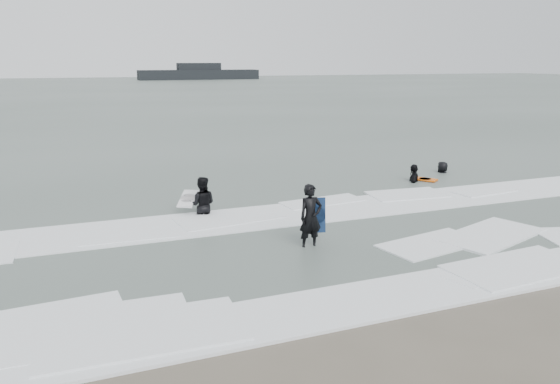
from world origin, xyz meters
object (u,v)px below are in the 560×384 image
object	(u,v)px
surfer_centre	(310,249)
surfer_right_near	(413,182)
surfer_right_far	(442,174)
vessel_horizon	(199,74)
surfer_wading	(203,216)

from	to	relation	value
surfer_centre	surfer_right_near	bearing A→B (deg)	35.19
surfer_right_near	surfer_right_far	distance (m)	2.48
surfer_centre	vessel_horizon	world-z (taller)	vessel_horizon
surfer_wading	surfer_right_near	bearing A→B (deg)	-150.34
surfer_wading	surfer_right_near	xyz separation A→B (m)	(9.35, 1.79, 0.00)
surfer_centre	vessel_horizon	bearing A→B (deg)	74.69
surfer_centre	vessel_horizon	distance (m)	133.05
surfer_wading	surfer_right_near	world-z (taller)	surfer_right_near
surfer_right_far	surfer_right_near	bearing A→B (deg)	-19.67
surfer_right_near	surfer_wading	bearing A→B (deg)	-40.12
vessel_horizon	surfer_right_far	bearing A→B (deg)	-97.80
surfer_right_near	surfer_centre	bearing A→B (deg)	-11.93
surfer_wading	surfer_right_far	distance (m)	11.94
surfer_wading	surfer_right_far	xyz separation A→B (m)	(11.59, 2.85, 0.00)
vessel_horizon	surfer_centre	bearing A→B (deg)	-101.49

